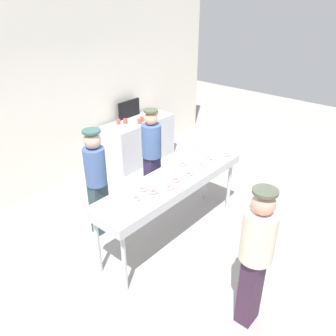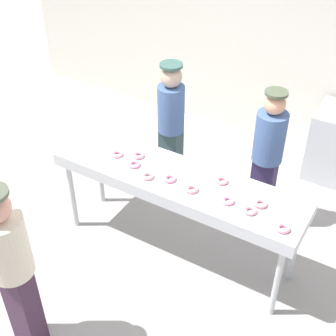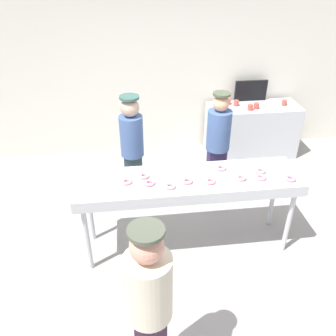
% 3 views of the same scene
% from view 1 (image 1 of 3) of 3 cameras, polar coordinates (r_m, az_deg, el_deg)
% --- Properties ---
extents(ground_plane, '(16.00, 16.00, 0.00)m').
position_cam_1_polar(ground_plane, '(5.25, 0.60, -11.05)').
color(ground_plane, '#9E9993').
extents(back_wall, '(8.00, 0.12, 3.14)m').
position_cam_1_polar(back_wall, '(6.33, -17.95, 10.68)').
color(back_wall, silver).
rests_on(back_wall, ground).
extents(fryer_conveyor, '(2.50, 0.64, 0.98)m').
position_cam_1_polar(fryer_conveyor, '(4.73, 0.65, -2.47)').
color(fryer_conveyor, '#B7BABF').
rests_on(fryer_conveyor, ground).
extents(strawberry_donut_0, '(0.17, 0.17, 0.03)m').
position_cam_1_polar(strawberry_donut_0, '(4.77, 3.39, -0.94)').
color(strawberry_donut_0, pink).
rests_on(strawberry_donut_0, fryer_conveyor).
extents(strawberry_donut_1, '(0.14, 0.14, 0.03)m').
position_cam_1_polar(strawberry_donut_1, '(4.45, 0.31, -3.21)').
color(strawberry_donut_1, pink).
rests_on(strawberry_donut_1, fryer_conveyor).
extents(strawberry_donut_2, '(0.16, 0.16, 0.03)m').
position_cam_1_polar(strawberry_donut_2, '(4.25, -5.16, -4.94)').
color(strawberry_donut_2, pink).
rests_on(strawberry_donut_2, fryer_conveyor).
extents(strawberry_donut_3, '(0.16, 0.16, 0.03)m').
position_cam_1_polar(strawberry_donut_3, '(4.36, -2.37, -3.91)').
color(strawberry_donut_3, pink).
rests_on(strawberry_donut_3, fryer_conveyor).
extents(strawberry_donut_4, '(0.17, 0.17, 0.03)m').
position_cam_1_polar(strawberry_donut_4, '(5.40, 9.62, 2.27)').
color(strawberry_donut_4, pink).
rests_on(strawberry_donut_4, fryer_conveyor).
extents(strawberry_donut_5, '(0.14, 0.14, 0.03)m').
position_cam_1_polar(strawberry_donut_5, '(4.62, 1.21, -1.96)').
color(strawberry_donut_5, pink).
rests_on(strawberry_donut_5, fryer_conveyor).
extents(strawberry_donut_6, '(0.17, 0.17, 0.03)m').
position_cam_1_polar(strawberry_donut_6, '(5.03, 5.59, 0.57)').
color(strawberry_donut_6, pink).
rests_on(strawberry_donut_6, fryer_conveyor).
extents(strawberry_donut_7, '(0.17, 0.17, 0.03)m').
position_cam_1_polar(strawberry_donut_7, '(5.03, 2.40, 0.69)').
color(strawberry_donut_7, pink).
rests_on(strawberry_donut_7, fryer_conveyor).
extents(strawberry_donut_8, '(0.16, 0.16, 0.03)m').
position_cam_1_polar(strawberry_donut_8, '(4.42, -4.21, -3.49)').
color(strawberry_donut_8, pink).
rests_on(strawberry_donut_8, fryer_conveyor).
extents(strawberry_donut_9, '(0.13, 0.13, 0.03)m').
position_cam_1_polar(strawberry_donut_9, '(5.28, 6.30, 1.91)').
color(strawberry_donut_9, pink).
rests_on(strawberry_donut_9, fryer_conveyor).
extents(strawberry_donut_10, '(0.13, 0.13, 0.03)m').
position_cam_1_polar(strawberry_donut_10, '(5.19, 7.19, 1.34)').
color(strawberry_donut_10, pink).
rests_on(strawberry_donut_10, fryer_conveyor).
extents(worker_baker, '(0.32, 0.32, 1.62)m').
position_cam_1_polar(worker_baker, '(5.64, -2.71, 2.66)').
color(worker_baker, '#271E43').
rests_on(worker_baker, ground).
extents(worker_assistant, '(0.30, 0.30, 1.63)m').
position_cam_1_polar(worker_assistant, '(4.95, -11.75, -1.64)').
color(worker_assistant, '#283D41').
rests_on(worker_assistant, ground).
extents(customer_waiting, '(0.34, 0.34, 1.68)m').
position_cam_1_polar(customer_waiting, '(3.63, 14.35, -13.25)').
color(customer_waiting, '#392237').
rests_on(customer_waiting, ground).
extents(prep_counter, '(1.53, 0.62, 0.90)m').
position_cam_1_polar(prep_counter, '(7.23, -4.76, 4.55)').
color(prep_counter, '#B7BABF').
rests_on(prep_counter, ground).
extents(paper_cup_0, '(0.08, 0.08, 0.09)m').
position_cam_1_polar(paper_cup_0, '(7.37, -1.96, 9.22)').
color(paper_cup_0, '#CC4C3F').
rests_on(paper_cup_0, prep_counter).
extents(paper_cup_1, '(0.08, 0.08, 0.09)m').
position_cam_1_polar(paper_cup_1, '(6.88, -8.20, 7.57)').
color(paper_cup_1, '#CC4C3F').
rests_on(paper_cup_1, prep_counter).
extents(paper_cup_2, '(0.08, 0.08, 0.09)m').
position_cam_1_polar(paper_cup_2, '(6.90, -7.06, 7.69)').
color(paper_cup_2, '#CC4C3F').
rests_on(paper_cup_2, prep_counter).
extents(paper_cup_3, '(0.08, 0.08, 0.09)m').
position_cam_1_polar(paper_cup_3, '(6.86, -4.75, 7.69)').
color(paper_cup_3, '#CC4C3F').
rests_on(paper_cup_3, prep_counter).
extents(paper_cup_4, '(0.08, 0.08, 0.09)m').
position_cam_1_polar(paper_cup_4, '(6.97, -4.34, 8.04)').
color(paper_cup_4, '#CC4C3F').
rests_on(paper_cup_4, prep_counter).
extents(menu_display, '(0.56, 0.04, 0.35)m').
position_cam_1_polar(menu_display, '(7.19, -6.45, 9.67)').
color(menu_display, black).
rests_on(menu_display, prep_counter).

